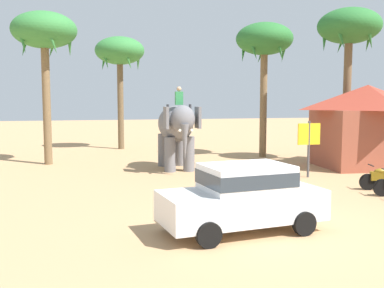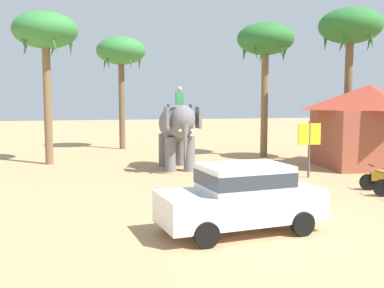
{
  "view_description": "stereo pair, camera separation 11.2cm",
  "coord_description": "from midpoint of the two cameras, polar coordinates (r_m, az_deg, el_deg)",
  "views": [
    {
      "loc": [
        -4.33,
        -10.74,
        3.35
      ],
      "look_at": [
        -0.32,
        5.91,
        1.6
      ],
      "focal_mm": 41.98,
      "sensor_mm": 36.0,
      "label": 1
    },
    {
      "loc": [
        -4.22,
        -10.77,
        3.35
      ],
      "look_at": [
        -0.32,
        5.91,
        1.6
      ],
      "focal_mm": 41.98,
      "sensor_mm": 36.0,
      "label": 2
    }
  ],
  "objects": [
    {
      "name": "ground_plane",
      "position": [
        12.05,
        7.95,
        -10.36
      ],
      "size": [
        120.0,
        120.0,
        0.0
      ],
      "primitive_type": "plane",
      "color": "tan"
    },
    {
      "name": "car_sedan_foreground",
      "position": [
        11.37,
        6.26,
        -6.49
      ],
      "size": [
        4.29,
        2.28,
        1.7
      ],
      "color": "white",
      "rests_on": "ground"
    },
    {
      "name": "elephant_with_mahout",
      "position": [
        21.1,
        -2.13,
        2.13
      ],
      "size": [
        1.61,
        3.86,
        3.88
      ],
      "color": "slate",
      "rests_on": "ground"
    },
    {
      "name": "motorcycle_end_of_row",
      "position": [
        17.84,
        23.07,
        -3.95
      ],
      "size": [
        1.76,
        0.69,
        0.94
      ],
      "color": "black",
      "rests_on": "ground"
    },
    {
      "name": "palm_tree_behind_elephant",
      "position": [
        26.11,
        9.06,
        12.63
      ],
      "size": [
        3.2,
        3.2,
        7.57
      ],
      "color": "brown",
      "rests_on": "ground"
    },
    {
      "name": "palm_tree_near_hut",
      "position": [
        24.03,
        -18.38,
        13.11
      ],
      "size": [
        3.2,
        3.2,
        7.62
      ],
      "color": "brown",
      "rests_on": "ground"
    },
    {
      "name": "palm_tree_left_of_road",
      "position": [
        30.16,
        -9.28,
        11.28
      ],
      "size": [
        3.2,
        3.2,
        7.34
      ],
      "color": "brown",
      "rests_on": "ground"
    },
    {
      "name": "palm_tree_far_back",
      "position": [
        24.91,
        19.21,
        13.49
      ],
      "size": [
        3.2,
        3.2,
        7.93
      ],
      "color": "brown",
      "rests_on": "ground"
    },
    {
      "name": "roadside_hut",
      "position": [
        23.44,
        21.19,
        2.44
      ],
      "size": [
        5.31,
        4.58,
        4.0
      ],
      "color": "#994C38",
      "rests_on": "ground"
    },
    {
      "name": "signboard_yellow",
      "position": [
        19.54,
        14.47,
        0.77
      ],
      "size": [
        1.0,
        0.1,
        2.4
      ],
      "color": "#4C4C51",
      "rests_on": "ground"
    }
  ]
}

